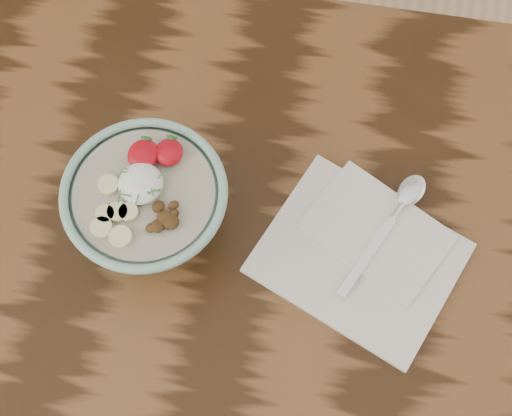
{
  "coord_description": "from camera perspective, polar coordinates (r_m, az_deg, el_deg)",
  "views": [
    {
      "loc": [
        7.42,
        -24.77,
        161.36
      ],
      "look_at": [
        2.36,
        5.33,
        86.6
      ],
      "focal_mm": 50.0,
      "sensor_mm": 36.0,
      "label": 1
    }
  ],
  "objects": [
    {
      "name": "spoon",
      "position": [
        0.93,
        11.5,
        0.12
      ],
      "size": [
        10.42,
        18.65,
        1.03
      ],
      "rotation": [
        0.0,
        0.0,
        -0.44
      ],
      "color": "silver",
      "rests_on": "napkin"
    },
    {
      "name": "napkin",
      "position": [
        0.92,
        8.53,
        -3.52
      ],
      "size": [
        29.17,
        26.78,
        1.45
      ],
      "rotation": [
        0.0,
        0.0,
        -0.4
      ],
      "color": "white",
      "rests_on": "table"
    },
    {
      "name": "breakfast_bowl",
      "position": [
        0.87,
        -8.6,
        0.18
      ],
      "size": [
        19.65,
        19.65,
        13.05
      ],
      "rotation": [
        0.0,
        0.0,
        -0.06
      ],
      "color": "#85B3A3",
      "rests_on": "table"
    },
    {
      "name": "table",
      "position": [
        0.99,
        -1.87,
        -7.19
      ],
      "size": [
        160.0,
        90.0,
        75.0
      ],
      "color": "black",
      "rests_on": "ground"
    }
  ]
}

